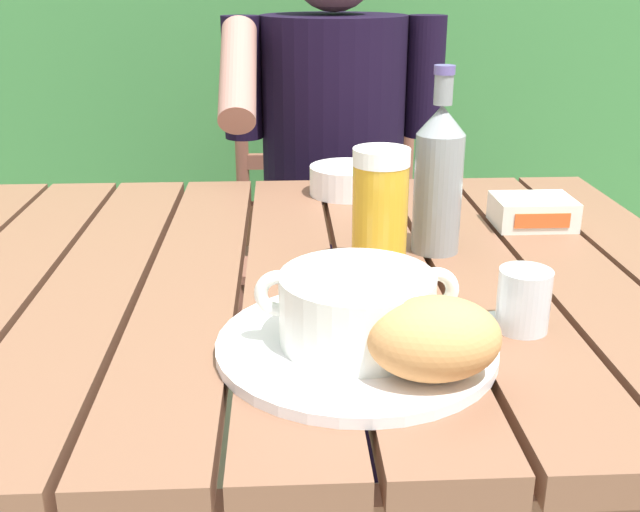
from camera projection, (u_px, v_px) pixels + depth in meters
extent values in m
cube|color=brown|center=(2.00, 286.00, 1.00)|extent=(0.12, 0.92, 0.04)
cube|color=brown|center=(100.00, 284.00, 1.01)|extent=(0.12, 0.92, 0.04)
cube|color=brown|center=(196.00, 282.00, 1.01)|extent=(0.12, 0.92, 0.04)
cube|color=brown|center=(290.00, 281.00, 1.02)|extent=(0.12, 0.92, 0.04)
cube|color=brown|center=(384.00, 279.00, 1.02)|extent=(0.12, 0.92, 0.04)
cube|color=brown|center=(477.00, 277.00, 1.03)|extent=(0.12, 0.92, 0.04)
cube|color=brown|center=(568.00, 275.00, 1.04)|extent=(0.12, 0.92, 0.04)
cube|color=brown|center=(288.00, 223.00, 1.44)|extent=(1.11, 0.03, 0.08)
cube|color=brown|center=(27.00, 373.00, 1.51)|extent=(0.06, 0.06, 0.69)
cube|color=brown|center=(544.00, 360.00, 1.57)|extent=(0.06, 0.06, 0.69)
cube|color=#3C7B3E|center=(282.00, 26.00, 2.37)|extent=(3.65, 0.60, 1.90)
cylinder|color=#4C3823|center=(458.00, 132.00, 2.68)|extent=(0.10, 0.10, 1.15)
cylinder|color=brown|center=(429.00, 366.00, 1.79)|extent=(0.04, 0.04, 0.45)
cylinder|color=brown|center=(240.00, 371.00, 1.77)|extent=(0.04, 0.04, 0.45)
cylinder|color=brown|center=(401.00, 293.00, 2.19)|extent=(0.04, 0.04, 0.45)
cylinder|color=brown|center=(247.00, 296.00, 2.17)|extent=(0.04, 0.04, 0.45)
cube|color=brown|center=(330.00, 244.00, 1.90)|extent=(0.49, 0.47, 0.02)
cylinder|color=brown|center=(408.00, 133.00, 2.03)|extent=(0.04, 0.04, 0.49)
cylinder|color=brown|center=(241.00, 135.00, 2.00)|extent=(0.04, 0.04, 0.49)
cube|color=brown|center=(325.00, 161.00, 2.04)|extent=(0.45, 0.02, 0.04)
cube|color=brown|center=(325.00, 115.00, 2.00)|extent=(0.45, 0.02, 0.04)
cube|color=brown|center=(325.00, 68.00, 1.95)|extent=(0.45, 0.02, 0.04)
cylinder|color=black|center=(375.00, 386.00, 1.70)|extent=(0.11, 0.11, 0.45)
cylinder|color=black|center=(373.00, 253.00, 1.70)|extent=(0.13, 0.40, 0.13)
cylinder|color=black|center=(300.00, 388.00, 1.70)|extent=(0.11, 0.11, 0.45)
cylinder|color=black|center=(298.00, 255.00, 1.69)|extent=(0.13, 0.40, 0.13)
cylinder|color=black|center=(333.00, 133.00, 1.70)|extent=(0.32, 0.32, 0.51)
cylinder|color=black|center=(425.00, 77.00, 1.64)|extent=(0.08, 0.08, 0.26)
cylinder|color=black|center=(242.00, 78.00, 1.62)|extent=(0.08, 0.08, 0.26)
cylinder|color=#9D6C5F|center=(238.00, 73.00, 1.46)|extent=(0.07, 0.25, 0.21)
cylinder|color=white|center=(356.00, 346.00, 0.79)|extent=(0.30, 0.30, 0.01)
cylinder|color=white|center=(357.00, 308.00, 0.77)|extent=(0.16, 0.16, 0.07)
cylinder|color=#9B4226|center=(357.00, 294.00, 0.77)|extent=(0.14, 0.14, 0.01)
torus|color=white|center=(278.00, 293.00, 0.76)|extent=(0.05, 0.01, 0.05)
torus|color=white|center=(435.00, 290.00, 0.77)|extent=(0.05, 0.01, 0.05)
ellipsoid|color=tan|center=(434.00, 338.00, 0.70)|extent=(0.13, 0.10, 0.08)
cylinder|color=gold|center=(380.00, 219.00, 0.98)|extent=(0.07, 0.07, 0.14)
cylinder|color=white|center=(382.00, 157.00, 0.95)|extent=(0.07, 0.07, 0.02)
cylinder|color=gray|center=(438.00, 194.00, 1.05)|extent=(0.07, 0.07, 0.17)
cone|color=gray|center=(442.00, 120.00, 1.01)|extent=(0.07, 0.07, 0.04)
cylinder|color=gray|center=(444.00, 90.00, 1.00)|extent=(0.03, 0.03, 0.04)
cylinder|color=#5F5195|center=(445.00, 70.00, 0.99)|extent=(0.03, 0.03, 0.01)
cylinder|color=silver|center=(524.00, 300.00, 0.83)|extent=(0.06, 0.06, 0.07)
cube|color=white|center=(533.00, 212.00, 1.18)|extent=(0.12, 0.09, 0.05)
cube|color=#E45B27|center=(543.00, 221.00, 1.13)|extent=(0.09, 0.00, 0.02)
cube|color=silver|center=(501.00, 315.00, 0.87)|extent=(0.11, 0.04, 0.00)
cube|color=black|center=(455.00, 320.00, 0.85)|extent=(0.06, 0.03, 0.01)
cylinder|color=white|center=(348.00, 180.00, 1.35)|extent=(0.14, 0.14, 0.05)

